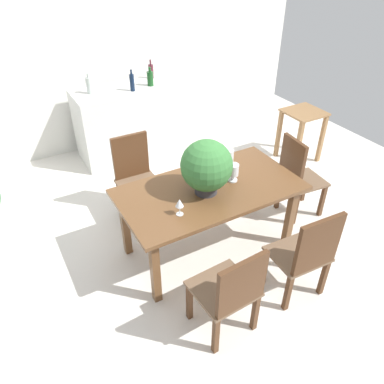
# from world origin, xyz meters

# --- Properties ---
(ground_plane) EXTENTS (7.04, 7.04, 0.00)m
(ground_plane) POSITION_xyz_m (0.00, 0.00, 0.00)
(ground_plane) COLOR silver
(back_wall) EXTENTS (6.40, 0.10, 2.60)m
(back_wall) POSITION_xyz_m (0.00, 2.60, 1.30)
(back_wall) COLOR white
(back_wall) RESTS_ON ground
(dining_table) EXTENTS (1.74, 0.92, 0.76)m
(dining_table) POSITION_xyz_m (0.00, -0.25, 0.67)
(dining_table) COLOR brown
(dining_table) RESTS_ON ground
(chair_near_right) EXTENTS (0.50, 0.44, 0.95)m
(chair_near_right) POSITION_xyz_m (0.38, -1.19, 0.53)
(chair_near_right) COLOR #4C2D19
(chair_near_right) RESTS_ON ground
(chair_near_left) EXTENTS (0.49, 0.48, 0.90)m
(chair_near_left) POSITION_xyz_m (-0.39, -1.19, 0.50)
(chair_near_left) COLOR #4C2D19
(chair_near_left) RESTS_ON ground
(chair_foot_end) EXTENTS (0.49, 0.44, 0.99)m
(chair_foot_end) POSITION_xyz_m (1.15, -0.24, 0.53)
(chair_foot_end) COLOR #4C2D19
(chair_foot_end) RESTS_ON ground
(chair_far_left) EXTENTS (0.45, 0.44, 0.95)m
(chair_far_left) POSITION_xyz_m (-0.39, 0.70, 0.52)
(chair_far_left) COLOR #4C2D19
(chair_far_left) RESTS_ON ground
(flower_centerpiece) EXTENTS (0.47, 0.47, 0.52)m
(flower_centerpiece) POSITION_xyz_m (-0.07, -0.28, 1.04)
(flower_centerpiece) COLOR #333338
(flower_centerpiece) RESTS_ON dining_table
(crystal_vase_left) EXTENTS (0.10, 0.10, 0.20)m
(crystal_vase_left) POSITION_xyz_m (0.36, -0.02, 0.88)
(crystal_vase_left) COLOR silver
(crystal_vase_left) RESTS_ON dining_table
(crystal_vase_center_near) EXTENTS (0.11, 0.11, 0.18)m
(crystal_vase_center_near) POSITION_xyz_m (0.26, -0.24, 0.87)
(crystal_vase_center_near) COLOR silver
(crystal_vase_center_near) RESTS_ON dining_table
(wine_glass) EXTENTS (0.07, 0.07, 0.16)m
(wine_glass) POSITION_xyz_m (-0.43, -0.46, 0.87)
(wine_glass) COLOR silver
(wine_glass) RESTS_ON dining_table
(kitchen_counter) EXTENTS (1.48, 0.67, 0.99)m
(kitchen_counter) POSITION_xyz_m (0.10, 2.07, 0.50)
(kitchen_counter) COLOR silver
(kitchen_counter) RESTS_ON ground
(wine_bottle_tall) EXTENTS (0.07, 0.07, 0.26)m
(wine_bottle_tall) POSITION_xyz_m (0.56, 2.27, 1.10)
(wine_bottle_tall) COLOR #511E28
(wine_bottle_tall) RESTS_ON kitchen_counter
(wine_bottle_green) EXTENTS (0.08, 0.08, 0.25)m
(wine_bottle_green) POSITION_xyz_m (0.42, 1.99, 1.09)
(wine_bottle_green) COLOR #194C1E
(wine_bottle_green) RESTS_ON kitchen_counter
(wine_bottle_dark) EXTENTS (0.08, 0.08, 0.27)m
(wine_bottle_dark) POSITION_xyz_m (-0.39, 2.10, 1.10)
(wine_bottle_dark) COLOR #B2BFB7
(wine_bottle_dark) RESTS_ON kitchen_counter
(wine_bottle_amber) EXTENTS (0.06, 0.06, 0.28)m
(wine_bottle_amber) POSITION_xyz_m (0.13, 1.92, 1.11)
(wine_bottle_amber) COLOR #0F1E38
(wine_bottle_amber) RESTS_ON kitchen_counter
(side_table) EXTENTS (0.51, 0.49, 0.73)m
(side_table) POSITION_xyz_m (2.11, 0.72, 0.52)
(side_table) COLOR olive
(side_table) RESTS_ON ground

